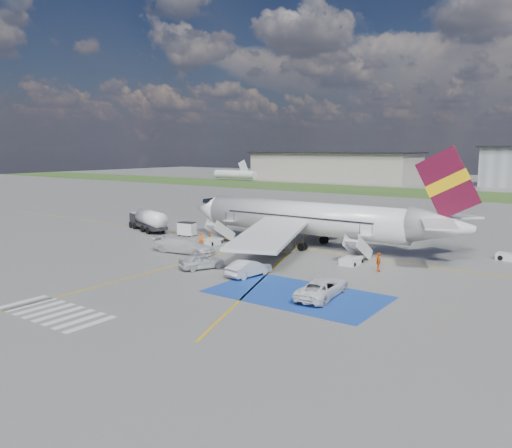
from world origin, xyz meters
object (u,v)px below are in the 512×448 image
object	(u,v)px
van_white_b	(184,243)
gpu_cart	(187,230)
fuel_tanker	(148,222)
car_silver_a	(202,261)
van_white_a	(323,285)
airliner	(314,219)
car_silver_b	(249,268)

from	to	relation	value
van_white_b	gpu_cart	bearing A→B (deg)	33.78
fuel_tanker	car_silver_a	distance (m)	24.81
car_silver_a	van_white_a	size ratio (longest dim) A/B	0.86
airliner	fuel_tanker	size ratio (longest dim) A/B	4.04
fuel_tanker	van_white_a	distance (m)	37.96
fuel_tanker	gpu_cart	bearing A→B (deg)	21.63
gpu_cart	van_white_a	bearing A→B (deg)	-37.01
airliner	van_white_a	distance (m)	20.34
fuel_tanker	car_silver_a	bearing A→B (deg)	-10.02
gpu_cart	van_white_b	size ratio (longest dim) A/B	0.43
car_silver_b	van_white_a	xyz separation A→B (m)	(8.54, -1.71, 0.20)
car_silver_a	van_white_b	size ratio (longest dim) A/B	0.77
gpu_cart	car_silver_b	world-z (taller)	gpu_cart
van_white_b	fuel_tanker	bearing A→B (deg)	53.20
airliner	van_white_b	bearing A→B (deg)	-131.28
van_white_b	airliner	bearing A→B (deg)	-49.31
airliner	car_silver_a	xyz separation A→B (m)	(-3.50, -15.99, -2.64)
gpu_cart	airliner	bearing A→B (deg)	0.18
airliner	gpu_cart	bearing A→B (deg)	-169.40
fuel_tanker	car_silver_b	xyz separation A→B (m)	(26.81, -12.13, -0.50)
van_white_a	car_silver_b	bearing A→B (deg)	-17.57
airliner	car_silver_b	size ratio (longest dim) A/B	7.85
gpu_cart	car_silver_b	distance (m)	23.01
fuel_tanker	car_silver_b	world-z (taller)	fuel_tanker
airliner	gpu_cart	world-z (taller)	airliner
gpu_cart	van_white_a	xyz separation A→B (m)	(27.98, -14.00, 0.12)
car_silver_a	van_white_b	xyz separation A→B (m)	(-6.64, 4.44, 0.37)
gpu_cart	car_silver_a	bearing A→B (deg)	-52.58
fuel_tanker	car_silver_b	bearing A→B (deg)	-3.99
car_silver_b	fuel_tanker	bearing A→B (deg)	-16.94
gpu_cart	car_silver_b	bearing A→B (deg)	-42.73
van_white_a	van_white_b	xyz separation A→B (m)	(-20.58, 5.73, 0.16)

